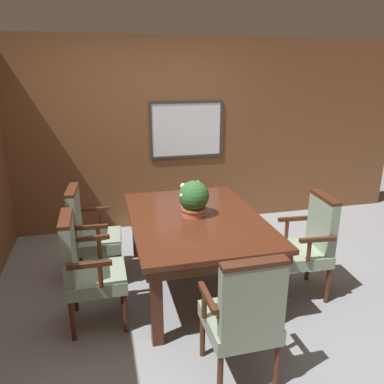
# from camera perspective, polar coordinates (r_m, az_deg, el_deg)

# --- Properties ---
(ground_plane) EXTENTS (14.00, 14.00, 0.00)m
(ground_plane) POSITION_cam_1_polar(r_m,az_deg,el_deg) (3.62, -0.69, -16.22)
(ground_plane) COLOR gray
(wall_back) EXTENTS (7.20, 0.08, 2.45)m
(wall_back) POSITION_cam_1_polar(r_m,az_deg,el_deg) (4.94, -5.85, 8.50)
(wall_back) COLOR brown
(wall_back) RESTS_ON ground_plane
(dining_table) EXTENTS (1.21, 1.70, 0.72)m
(dining_table) POSITION_cam_1_polar(r_m,az_deg,el_deg) (3.57, 0.58, -5.17)
(dining_table) COLOR #4C2314
(dining_table) RESTS_ON ground_plane
(chair_left_near) EXTENTS (0.47, 0.51, 0.97)m
(chair_left_near) POSITION_cam_1_polar(r_m,az_deg,el_deg) (3.20, -15.82, -10.91)
(chair_left_near) COLOR #472314
(chair_left_near) RESTS_ON ground_plane
(chair_right_near) EXTENTS (0.51, 0.53, 0.97)m
(chair_right_near) POSITION_cam_1_polar(r_m,az_deg,el_deg) (3.65, 17.27, -7.30)
(chair_right_near) COLOR #472314
(chair_right_near) RESTS_ON ground_plane
(chair_left_far) EXTENTS (0.50, 0.53, 0.97)m
(chair_left_far) POSITION_cam_1_polar(r_m,az_deg,el_deg) (3.85, -15.49, -5.77)
(chair_left_far) COLOR #472314
(chair_left_far) RESTS_ON ground_plane
(chair_head_near) EXTENTS (0.51, 0.48, 0.97)m
(chair_head_near) POSITION_cam_1_polar(r_m,az_deg,el_deg) (2.59, 7.92, -17.95)
(chair_head_near) COLOR #472314
(chair_head_near) RESTS_ON ground_plane
(potted_plant) EXTENTS (0.31, 0.29, 0.34)m
(potted_plant) POSITION_cam_1_polar(r_m,az_deg,el_deg) (3.51, 0.28, -0.98)
(potted_plant) COLOR #B2603D
(potted_plant) RESTS_ON dining_table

